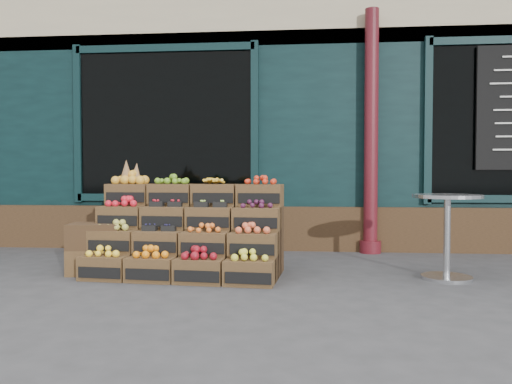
{
  "coord_description": "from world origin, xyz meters",
  "views": [
    {
      "loc": [
        0.28,
        -4.64,
        1.04
      ],
      "look_at": [
        -0.2,
        0.7,
        0.85
      ],
      "focal_mm": 35.0,
      "sensor_mm": 36.0,
      "label": 1
    }
  ],
  "objects": [
    {
      "name": "spare_crates",
      "position": [
        -1.86,
        0.37,
        0.26
      ],
      "size": [
        0.57,
        0.43,
        0.53
      ],
      "rotation": [
        0.0,
        0.0,
        0.13
      ],
      "color": "#4E371F",
      "rests_on": "ground"
    },
    {
      "name": "crate_display",
      "position": [
        -0.9,
        0.46,
        0.37
      ],
      "size": [
        1.99,
        1.09,
        1.2
      ],
      "rotation": [
        0.0,
        0.0,
        -0.08
      ],
      "color": "#4E371F",
      "rests_on": "ground"
    },
    {
      "name": "bistro_table",
      "position": [
        1.72,
        0.42,
        0.52
      ],
      "size": [
        0.67,
        0.67,
        0.84
      ],
      "rotation": [
        0.0,
        0.0,
        -0.41
      ],
      "color": "silver",
      "rests_on": "ground"
    },
    {
      "name": "ground",
      "position": [
        0.0,
        0.0,
        0.0
      ],
      "size": [
        60.0,
        60.0,
        0.0
      ],
      "primitive_type": "plane",
      "color": "#39393B",
      "rests_on": "ground"
    },
    {
      "name": "shopkeeper",
      "position": [
        -2.04,
        2.96,
        1.05
      ],
      "size": [
        0.78,
        0.52,
        2.11
      ],
      "primitive_type": "imported",
      "rotation": [
        0.0,
        0.0,
        3.16
      ],
      "color": "#1B6130",
      "rests_on": "ground"
    },
    {
      "name": "shop_facade",
      "position": [
        0.0,
        5.11,
        2.4
      ],
      "size": [
        12.0,
        6.24,
        4.8
      ],
      "color": "black",
      "rests_on": "ground"
    }
  ]
}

